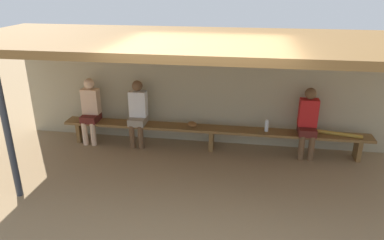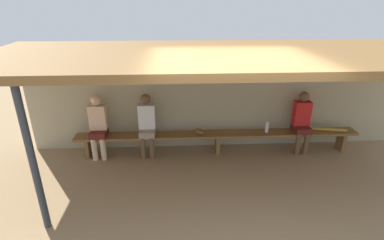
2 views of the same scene
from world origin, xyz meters
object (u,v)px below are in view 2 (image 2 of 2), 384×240
(support_post, at_px, (33,162))
(water_bottle_blue, at_px, (267,127))
(player_in_blue, at_px, (147,123))
(baseball_glove_tan, at_px, (199,131))
(player_in_red, at_px, (98,124))
(bench, at_px, (218,136))
(baseball_bat, at_px, (327,129))
(player_near_post, at_px, (302,120))

(support_post, xyz_separation_m, water_bottle_blue, (3.86, 2.10, -0.53))
(player_in_blue, relative_size, baseball_glove_tan, 5.56)
(player_in_red, bearing_deg, bench, -0.07)
(baseball_bat, bearing_deg, bench, -168.41)
(player_near_post, distance_m, player_in_blue, 3.28)
(player_in_blue, height_order, baseball_bat, player_in_blue)
(baseball_bat, bearing_deg, player_near_post, -168.72)
(water_bottle_blue, xyz_separation_m, baseball_bat, (1.32, -0.00, -0.08))
(support_post, height_order, bench, support_post)
(support_post, bearing_deg, player_near_post, 24.57)
(player_in_blue, relative_size, baseball_bat, 1.62)
(support_post, relative_size, player_near_post, 1.65)
(player_in_blue, bearing_deg, player_near_post, 0.00)
(player_near_post, xyz_separation_m, baseball_bat, (0.58, -0.00, -0.24))
(bench, distance_m, player_near_post, 1.82)
(water_bottle_blue, relative_size, baseball_bat, 0.29)
(support_post, distance_m, player_in_blue, 2.51)
(player_near_post, bearing_deg, bench, -179.90)
(water_bottle_blue, relative_size, baseball_glove_tan, 0.99)
(bench, height_order, baseball_glove_tan, baseball_glove_tan)
(player_near_post, distance_m, baseball_glove_tan, 2.19)
(bench, bearing_deg, player_in_red, 179.93)
(support_post, relative_size, bench, 0.37)
(bench, height_order, player_in_blue, player_in_blue)
(player_in_red, xyz_separation_m, player_near_post, (4.27, 0.00, 0.00))
(water_bottle_blue, distance_m, baseball_glove_tan, 1.44)
(player_in_red, bearing_deg, support_post, -98.83)
(player_in_blue, bearing_deg, player_in_red, 180.00)
(baseball_bat, bearing_deg, player_in_blue, -168.46)
(player_in_blue, distance_m, baseball_bat, 3.86)
(support_post, bearing_deg, player_in_red, 81.17)
(baseball_glove_tan, height_order, baseball_bat, baseball_glove_tan)
(player_in_blue, xyz_separation_m, water_bottle_blue, (2.53, -0.00, -0.16))
(player_in_red, distance_m, player_near_post, 4.27)
(player_in_red, relative_size, player_near_post, 1.00)
(player_near_post, relative_size, water_bottle_blue, 5.63)
(support_post, distance_m, baseball_bat, 5.62)
(support_post, height_order, player_in_blue, support_post)
(player_in_blue, distance_m, water_bottle_blue, 2.54)
(player_near_post, xyz_separation_m, baseball_glove_tan, (-2.18, 0.01, -0.22))
(player_near_post, distance_m, baseball_bat, 0.63)
(support_post, relative_size, water_bottle_blue, 9.27)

